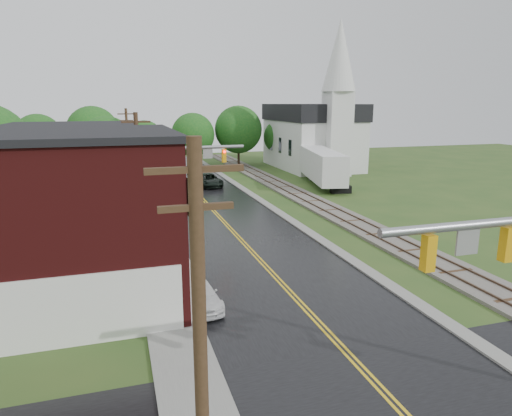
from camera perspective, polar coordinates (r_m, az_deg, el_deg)
name	(u,v)px	position (r m, az deg, el deg)	size (l,w,h in m)	color
main_road	(217,215)	(40.13, -4.90, -0.83)	(10.00, 90.00, 0.02)	black
curb_right	(259,200)	(46.19, 0.33, 1.06)	(0.80, 70.00, 0.12)	gray
sidewalk_left	(149,236)	(34.52, -13.22, -3.43)	(2.40, 50.00, 0.12)	gray
brick_building	(24,221)	(24.13, -26.98, -1.41)	(14.30, 10.30, 8.30)	#4B1010
yellow_house	(77,195)	(34.82, -21.51, 1.56)	(8.00, 7.00, 6.40)	tan
darkred_building	(97,186)	(43.78, -19.30, 2.59)	(7.00, 6.00, 4.40)	#3F0F0C
church	(316,129)	(68.05, 7.46, 9.76)	(10.40, 18.40, 20.00)	silver
railroad	(301,196)	(47.72, 5.61, 1.51)	(3.20, 80.00, 0.30)	#59544C
traffic_signal_far	(180,164)	(35.72, -9.48, 5.44)	(7.34, 0.43, 7.20)	gray
utility_pole_a	(200,354)	(9.55, -6.95, -17.63)	(1.80, 0.28, 9.00)	#382616
utility_pole_b	(139,180)	(30.53, -14.39, 3.46)	(1.80, 0.28, 9.00)	#382616
utility_pole_c	(128,148)	(52.36, -15.68, 7.22)	(1.80, 0.28, 9.00)	#382616
tree_left_c	(55,156)	(48.61, -23.88, 5.94)	(6.00, 6.00, 7.65)	black
tree_left_e	(109,146)	(54.23, -17.93, 7.36)	(6.40, 6.40, 8.16)	black
suv_dark	(209,180)	(53.54, -5.91, 3.46)	(2.46, 5.34, 1.49)	black
pickup_white	(198,294)	(22.49, -7.25, -10.62)	(1.67, 4.10, 1.19)	silver
semi_trailer	(322,165)	(54.53, 8.23, 5.36)	(5.64, 13.63, 4.13)	black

